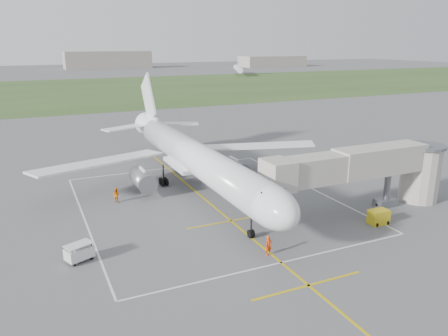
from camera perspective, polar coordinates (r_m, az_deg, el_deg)
name	(u,v)px	position (r m, az deg, el deg)	size (l,w,h in m)	color
ground	(197,192)	(54.96, -3.59, -3.19)	(700.00, 700.00, 0.00)	#505052
grass_strip	(75,91)	(180.35, -18.89, 9.49)	(700.00, 120.00, 0.02)	#304E22
apron_markings	(215,208)	(49.89, -1.17, -5.20)	(28.20, 60.00, 0.01)	#C3A30B
airliner	(194,157)	(54.35, -3.96, 1.42)	(38.93, 46.75, 13.52)	white
jet_bridge	(374,169)	(50.70, 18.97, -0.10)	(23.40, 5.00, 7.20)	#A9A299
gpu_unit	(379,217)	(48.12, 19.54, -6.05)	(2.06, 1.49, 1.51)	gold
baggage_cart	(79,252)	(40.07, -18.38, -10.41)	(2.60, 2.11, 1.57)	silver
ramp_worker_nose	(269,245)	(39.19, 5.84, -10.03)	(0.67, 0.44, 1.85)	#EF3D07
ramp_worker_wing	(116,195)	(52.91, -13.89, -3.43)	(0.84, 0.66, 1.74)	orange
distant_hangars	(23,63)	(313.96, -24.79, 12.31)	(345.00, 49.00, 12.00)	gray
distant_aircraft	(81,74)	(223.74, -18.12, 11.61)	(196.52, 43.91, 8.85)	white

